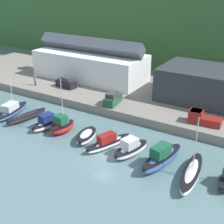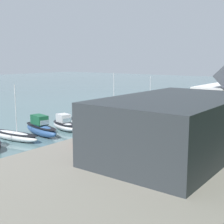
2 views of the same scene
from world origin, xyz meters
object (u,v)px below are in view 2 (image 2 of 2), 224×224
at_px(moored_boat_2, 122,112).
at_px(pickup_truck_0, 96,133).
at_px(moored_boat_7, 41,128).
at_px(parked_car_2, 203,106).
at_px(moored_boat_5, 81,122).
at_px(parked_car_0, 157,114).
at_px(moored_boat_4, 96,119).
at_px(moored_boat_6, 64,124).
at_px(moored_boat_0, 147,107).
at_px(moored_boat_8, 14,136).
at_px(person_on_quay, 203,101).
at_px(moored_boat_3, 112,113).
at_px(moored_boat_1, 137,110).

xyz_separation_m(moored_boat_2, pickup_truck_0, (20.50, 10.85, 1.40)).
relative_size(moored_boat_2, moored_boat_7, 0.80).
bearing_deg(parked_car_2, moored_boat_5, -119.83).
distance_m(moored_boat_2, parked_car_0, 11.76).
bearing_deg(moored_boat_7, moored_boat_4, -171.20).
bearing_deg(parked_car_2, moored_boat_6, -115.40).
distance_m(moored_boat_0, moored_boat_2, 8.43).
xyz_separation_m(moored_boat_0, moored_boat_8, (31.48, -1.71, -0.12)).
relative_size(moored_boat_0, person_on_quay, 3.89).
bearing_deg(moored_boat_7, parked_car_2, 163.21).
xyz_separation_m(moored_boat_0, moored_boat_3, (11.31, -0.48, 0.27)).
relative_size(moored_boat_3, pickup_truck_0, 1.74).
xyz_separation_m(moored_boat_6, moored_boat_7, (4.42, -0.20, 0.18)).
height_order(moored_boat_4, parked_car_2, parked_car_2).
bearing_deg(moored_boat_4, parked_car_0, 86.39).
height_order(moored_boat_3, moored_boat_5, moored_boat_3).
relative_size(moored_boat_0, parked_car_0, 1.90).
xyz_separation_m(moored_boat_8, parked_car_0, (-17.73, 11.72, 1.68)).
height_order(moored_boat_4, moored_boat_7, moored_boat_7).
bearing_deg(moored_boat_5, person_on_quay, 174.87).
height_order(parked_car_0, parked_car_2, same).
height_order(moored_boat_5, pickup_truck_0, pickup_truck_0).
bearing_deg(person_on_quay, parked_car_2, 21.33).
distance_m(moored_boat_8, person_on_quay, 38.00).
height_order(moored_boat_4, parked_car_0, parked_car_0).
bearing_deg(moored_boat_7, moored_boat_8, 0.75).
bearing_deg(parked_car_0, moored_boat_4, -86.23).
xyz_separation_m(moored_boat_3, pickup_truck_0, (17.61, 10.96, 1.19)).
xyz_separation_m(moored_boat_4, moored_boat_7, (11.70, -0.45, 0.46)).
distance_m(moored_boat_3, moored_boat_7, 16.16).
bearing_deg(moored_boat_8, moored_boat_2, 170.04).
xyz_separation_m(moored_boat_0, pickup_truck_0, (28.92, 10.48, 1.46)).
distance_m(moored_boat_0, moored_boat_5, 19.52).
xyz_separation_m(moored_boat_3, moored_boat_5, (8.20, -0.14, -0.32)).
relative_size(moored_boat_5, person_on_quay, 3.51).
xyz_separation_m(moored_boat_4, parked_car_0, (-2.01, 10.54, 1.73)).
bearing_deg(moored_boat_6, moored_boat_1, -167.72).
bearing_deg(person_on_quay, moored_boat_0, -66.52).
height_order(moored_boat_2, parked_car_2, parked_car_2).
distance_m(pickup_truck_0, person_on_quay, 33.43).
xyz_separation_m(moored_boat_3, moored_boat_6, (11.74, -0.30, -0.16)).
relative_size(moored_boat_4, person_on_quay, 2.55).
bearing_deg(moored_boat_6, parked_car_0, 145.10).
bearing_deg(moored_boat_2, moored_boat_4, 5.67).
bearing_deg(moored_boat_6, moored_boat_3, -167.09).
relative_size(moored_boat_3, moored_boat_6, 1.36).
bearing_deg(moored_boat_7, moored_boat_1, -171.18).
distance_m(moored_boat_1, moored_boat_8, 27.93).
relative_size(moored_boat_7, pickup_truck_0, 1.65).
bearing_deg(moored_boat_5, moored_boat_3, -161.50).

